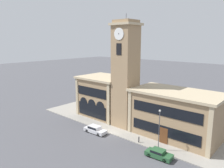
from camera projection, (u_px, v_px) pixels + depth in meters
ground_plane at (108, 133)px, 42.41m from camera, size 300.00×300.00×0.00m
sidewalk_kerb at (129, 123)px, 47.33m from camera, size 43.96×13.44×0.15m
clock_tower at (125, 75)px, 44.11m from camera, size 4.94×4.94×22.82m
town_hall_left_wing at (104, 96)px, 51.88m from camera, size 11.51×9.06×9.43m
town_hall_right_wing at (175, 114)px, 40.24m from camera, size 16.26×9.06×8.72m
parked_car_near at (95, 129)px, 42.49m from camera, size 4.82×2.04×1.41m
parked_car_mid at (159, 153)px, 33.42m from camera, size 4.22×2.04×1.32m
street_lamp at (159, 124)px, 34.87m from camera, size 0.36×0.36×6.82m
bollard at (139, 140)px, 38.21m from camera, size 0.18×0.18×1.06m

